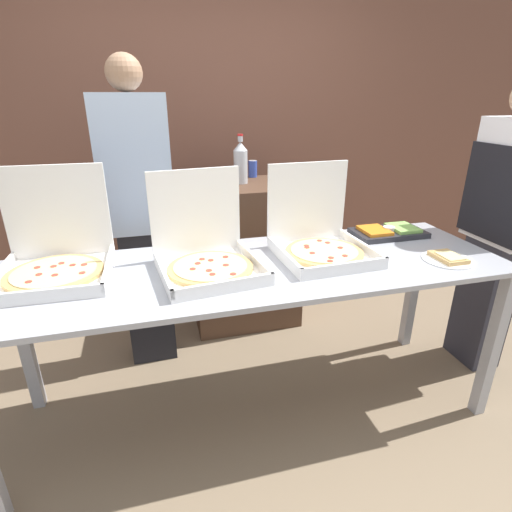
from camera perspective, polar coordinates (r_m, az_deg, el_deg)
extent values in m
plane|color=#847056|center=(2.42, 0.00, -20.79)|extent=(16.00, 16.00, 0.00)
cube|color=brown|center=(3.45, -7.71, 17.87)|extent=(10.00, 0.06, 2.80)
cube|color=#A8AAB2|center=(1.94, 0.00, -1.71)|extent=(2.47, 0.78, 0.02)
cube|color=#A8AAB2|center=(2.46, 30.70, -11.07)|extent=(0.06, 0.06, 0.85)
cube|color=#A8AAB2|center=(2.50, -30.18, -10.50)|extent=(0.06, 0.06, 0.85)
cube|color=#A8AAB2|center=(2.90, 21.44, -4.41)|extent=(0.06, 0.06, 0.85)
cube|color=white|center=(1.85, -6.50, -2.26)|extent=(0.50, 0.50, 0.02)
cube|color=white|center=(1.65, -4.52, -4.21)|extent=(0.45, 0.07, 0.04)
cube|color=white|center=(1.80, -13.15, -2.40)|extent=(0.07, 0.45, 0.04)
cube|color=white|center=(1.90, -0.28, -0.46)|extent=(0.07, 0.45, 0.04)
cube|color=white|center=(1.99, -8.59, 6.18)|extent=(0.45, 0.07, 0.42)
cylinder|color=tan|center=(1.84, -6.52, -1.73)|extent=(0.39, 0.39, 0.02)
cylinder|color=beige|center=(1.84, -6.54, -1.41)|extent=(0.34, 0.34, 0.00)
cylinder|color=#C13D2D|center=(1.83, -4.32, -1.29)|extent=(0.03, 0.03, 0.00)
cylinder|color=#C13D2D|center=(1.93, -4.37, -0.11)|extent=(0.03, 0.03, 0.00)
cylinder|color=#C13D2D|center=(1.89, -6.48, -0.60)|extent=(0.03, 0.03, 0.00)
cylinder|color=#C13D2D|center=(1.91, -7.71, -0.44)|extent=(0.03, 0.03, 0.00)
cylinder|color=#C13D2D|center=(1.86, -8.32, -1.07)|extent=(0.03, 0.03, 0.00)
cylinder|color=#C13D2D|center=(1.81, -9.03, -1.83)|extent=(0.03, 0.03, 0.00)
cylinder|color=#C13D2D|center=(1.79, -6.73, -2.06)|extent=(0.03, 0.03, 0.00)
cylinder|color=#C13D2D|center=(1.75, -6.24, -2.60)|extent=(0.03, 0.03, 0.00)
cylinder|color=#C13D2D|center=(1.74, -3.28, -2.58)|extent=(0.03, 0.03, 0.00)
cube|color=white|center=(2.05, 9.66, 0.02)|extent=(0.47, 0.47, 0.02)
cube|color=white|center=(1.86, 12.66, -1.51)|extent=(0.45, 0.04, 0.04)
cube|color=white|center=(1.95, 4.07, 0.11)|extent=(0.04, 0.45, 0.04)
cube|color=white|center=(2.14, 14.87, 1.42)|extent=(0.04, 0.45, 0.04)
cube|color=white|center=(2.18, 7.31, 7.65)|extent=(0.45, 0.04, 0.42)
cylinder|color=tan|center=(2.04, 9.70, 0.51)|extent=(0.39, 0.39, 0.02)
cylinder|color=beige|center=(2.04, 9.72, 0.80)|extent=(0.34, 0.34, 0.00)
cylinder|color=#C13D2D|center=(2.08, 11.95, 1.18)|extent=(0.03, 0.03, 0.00)
cylinder|color=#C13D2D|center=(2.14, 10.20, 1.90)|extent=(0.03, 0.03, 0.00)
cylinder|color=#C13D2D|center=(2.16, 9.06, 2.20)|extent=(0.03, 0.03, 0.00)
cylinder|color=#C13D2D|center=(2.08, 7.21, 1.48)|extent=(0.03, 0.03, 0.00)
cylinder|color=#C13D2D|center=(2.05, 7.29, 1.22)|extent=(0.03, 0.03, 0.00)
cylinder|color=#C13D2D|center=(1.99, 8.04, 0.44)|extent=(0.03, 0.03, 0.00)
cylinder|color=#C13D2D|center=(1.90, 10.54, -0.70)|extent=(0.03, 0.03, 0.00)
cylinder|color=#C13D2D|center=(1.94, 10.67, -0.23)|extent=(0.03, 0.03, 0.00)
cylinder|color=#C13D2D|center=(1.98, 12.59, 0.04)|extent=(0.03, 0.03, 0.00)
cube|color=white|center=(2.00, -26.72, -2.70)|extent=(0.48, 0.48, 0.02)
cube|color=white|center=(1.79, -28.29, -4.82)|extent=(0.47, 0.03, 0.04)
cube|color=white|center=(1.95, -20.36, -1.35)|extent=(0.03, 0.47, 0.04)
cube|color=white|center=(2.15, -26.54, 5.67)|extent=(0.47, 0.03, 0.45)
cylinder|color=tan|center=(2.00, -26.82, -2.20)|extent=(0.42, 0.42, 0.02)
cylinder|color=beige|center=(1.99, -26.87, -1.91)|extent=(0.36, 0.36, 0.00)
cylinder|color=#C13D2D|center=(2.00, -23.35, -1.12)|extent=(0.03, 0.03, 0.00)
cylinder|color=#C13D2D|center=(2.01, -24.73, -1.17)|extent=(0.03, 0.03, 0.00)
cylinder|color=#C13D2D|center=(2.06, -26.04, -0.92)|extent=(0.03, 0.03, 0.00)
cylinder|color=#C13D2D|center=(2.04, -26.95, -1.32)|extent=(0.03, 0.03, 0.00)
cylinder|color=#C13D2D|center=(2.06, -28.78, -1.44)|extent=(0.03, 0.03, 0.00)
cylinder|color=#C13D2D|center=(1.98, -28.60, -2.33)|extent=(0.03, 0.03, 0.00)
cylinder|color=#C13D2D|center=(1.92, -29.74, -3.22)|extent=(0.03, 0.03, 0.00)
cylinder|color=#C13D2D|center=(1.94, -26.80, -2.44)|extent=(0.03, 0.03, 0.00)
cylinder|color=#C13D2D|center=(1.91, -23.58, -2.21)|extent=(0.03, 0.03, 0.00)
cylinder|color=white|center=(2.21, 25.71, -0.47)|extent=(0.25, 0.25, 0.01)
cube|color=tan|center=(2.21, 25.77, -0.15)|extent=(0.12, 0.17, 0.02)
cube|color=beige|center=(2.19, 26.02, 0.01)|extent=(0.09, 0.12, 0.01)
cube|color=#28282D|center=(2.46, 18.38, 3.14)|extent=(0.41, 0.23, 0.03)
cube|color=orange|center=(2.41, 16.57, 3.50)|extent=(0.15, 0.18, 0.02)
cube|color=#8CC65B|center=(2.51, 20.24, 3.78)|extent=(0.15, 0.18, 0.02)
cylinder|color=white|center=(2.46, 18.45, 3.73)|extent=(0.07, 0.07, 0.02)
cube|color=#4C3323|center=(3.01, -1.83, 0.33)|extent=(0.77, 0.57, 1.06)
cylinder|color=#B7BCC1|center=(2.87, -2.21, 12.59)|extent=(0.10, 0.10, 0.23)
cone|color=#B7BCC1|center=(2.85, -2.25, 15.42)|extent=(0.10, 0.10, 0.06)
cylinder|color=#B7BCC1|center=(2.85, -2.27, 16.39)|extent=(0.03, 0.03, 0.04)
cylinder|color=red|center=(2.84, -2.27, 16.90)|extent=(0.04, 0.04, 0.01)
cylinder|color=silver|center=(2.82, 5.49, 11.24)|extent=(0.07, 0.07, 0.12)
cylinder|color=silver|center=(2.81, 5.53, 12.48)|extent=(0.06, 0.06, 0.00)
cylinder|color=#334CB2|center=(3.10, -0.47, 12.34)|extent=(0.07, 0.07, 0.12)
cylinder|color=silver|center=(3.09, -0.48, 13.47)|extent=(0.06, 0.06, 0.00)
cube|color=black|center=(2.67, -15.01, -5.44)|extent=(0.28, 0.20, 0.89)
cube|color=silver|center=(2.42, -16.98, 12.26)|extent=(0.40, 0.22, 0.77)
sphere|color=#9E7556|center=(2.39, -18.37, 23.65)|extent=(0.19, 0.19, 0.19)
cube|color=#2D2D38|center=(2.94, 29.63, -5.75)|extent=(0.20, 0.28, 0.84)
cube|color=white|center=(2.71, 32.70, 8.81)|extent=(0.22, 0.40, 0.70)
cube|color=black|center=(2.72, 32.46, 7.68)|extent=(0.24, 0.42, 0.53)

